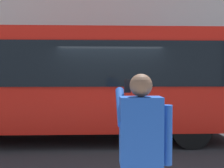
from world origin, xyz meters
TOP-DOWN VIEW (x-y plane):
  - ground_plane at (0.00, 0.00)m, footprint 60.00×60.00m
  - red_bus at (1.02, -0.50)m, footprint 9.05×2.54m
  - pedestrian_photographer at (-0.17, 4.50)m, footprint 0.53×0.52m

SIDE VIEW (x-z plane):
  - ground_plane at x=0.00m, z-range 0.00..0.00m
  - pedestrian_photographer at x=-0.17m, z-range 0.29..1.99m
  - red_bus at x=1.02m, z-range 0.14..3.22m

